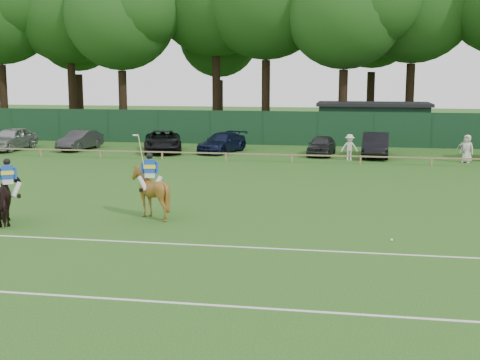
% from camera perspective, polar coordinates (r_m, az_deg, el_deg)
% --- Properties ---
extents(ground, '(160.00, 160.00, 0.00)m').
position_cam_1_polar(ground, '(20.84, -2.80, -5.11)').
color(ground, '#1E4C14').
rests_on(ground, ground).
extents(horse_dark, '(1.92, 2.29, 1.78)m').
position_cam_1_polar(horse_dark, '(23.99, -19.85, -1.55)').
color(horse_dark, black).
rests_on(horse_dark, ground).
extents(horse_chestnut, '(1.86, 2.00, 1.88)m').
position_cam_1_polar(horse_chestnut, '(23.67, -7.98, -1.09)').
color(horse_chestnut, brown).
rests_on(horse_chestnut, ground).
extents(sedan_silver, '(2.01, 4.64, 1.56)m').
position_cam_1_polar(sedan_silver, '(46.87, -19.64, 3.48)').
color(sedan_silver, '#999C9E').
rests_on(sedan_silver, ground).
extents(sedan_grey, '(1.95, 4.20, 1.33)m').
position_cam_1_polar(sedan_grey, '(45.56, -14.03, 3.45)').
color(sedan_grey, '#2E2E30').
rests_on(sedan_grey, ground).
extents(suv_black, '(3.77, 5.64, 1.44)m').
position_cam_1_polar(suv_black, '(43.25, -6.88, 3.42)').
color(suv_black, black).
rests_on(suv_black, ground).
extents(sedan_navy, '(3.11, 4.85, 1.31)m').
position_cam_1_polar(sedan_navy, '(42.80, -1.61, 3.34)').
color(sedan_navy, black).
rests_on(sedan_navy, ground).
extents(hatch_grey, '(1.89, 3.92, 1.29)m').
position_cam_1_polar(hatch_grey, '(41.59, 7.26, 3.07)').
color(hatch_grey, '#29292B').
rests_on(hatch_grey, ground).
extents(estate_black, '(1.82, 4.67, 1.52)m').
position_cam_1_polar(estate_black, '(41.35, 11.96, 3.06)').
color(estate_black, black).
rests_on(estate_black, ground).
extents(spectator_left, '(1.08, 0.69, 1.59)m').
position_cam_1_polar(spectator_left, '(39.40, 9.71, 2.88)').
color(spectator_left, silver).
rests_on(spectator_left, ground).
extents(spectator_mid, '(0.93, 0.47, 1.53)m').
position_cam_1_polar(spectator_mid, '(40.23, 19.34, 2.57)').
color(spectator_mid, silver).
rests_on(spectator_mid, ground).
extents(spectator_right, '(0.97, 0.88, 1.66)m').
position_cam_1_polar(spectator_right, '(40.17, 19.53, 2.64)').
color(spectator_right, silver).
rests_on(spectator_right, ground).
extents(rider_dark, '(0.86, 0.64, 1.41)m').
position_cam_1_polar(rider_dark, '(23.85, -19.96, 0.28)').
color(rider_dark, silver).
rests_on(rider_dark, ground).
extents(rider_chestnut, '(0.97, 0.51, 2.05)m').
position_cam_1_polar(rider_chestnut, '(23.52, -8.03, 0.86)').
color(rider_chestnut, silver).
rests_on(rider_chestnut, ground).
extents(polo_ball, '(0.09, 0.09, 0.09)m').
position_cam_1_polar(polo_ball, '(20.86, 13.32, -5.21)').
color(polo_ball, silver).
rests_on(polo_ball, ground).
extents(pitch_lines, '(60.00, 5.10, 0.01)m').
position_cam_1_polar(pitch_lines, '(17.57, -5.34, -7.91)').
color(pitch_lines, silver).
rests_on(pitch_lines, ground).
extents(pitch_rail, '(62.10, 0.10, 0.50)m').
position_cam_1_polar(pitch_rail, '(38.23, 3.16, 2.27)').
color(pitch_rail, '#997F5B').
rests_on(pitch_rail, ground).
extents(perimeter_fence, '(92.08, 0.08, 2.50)m').
position_cam_1_polar(perimeter_fence, '(47.05, 4.49, 4.60)').
color(perimeter_fence, '#14351E').
rests_on(perimeter_fence, ground).
extents(utility_shed, '(8.40, 4.40, 3.04)m').
position_cam_1_polar(utility_shed, '(49.82, 11.74, 5.03)').
color(utility_shed, '#14331E').
rests_on(utility_shed, ground).
extents(tree_row, '(96.00, 12.00, 21.00)m').
position_cam_1_polar(tree_row, '(54.97, 7.36, 3.95)').
color(tree_row, '#26561C').
rests_on(tree_row, ground).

